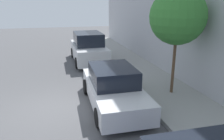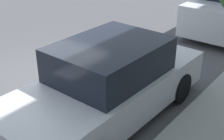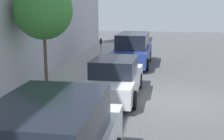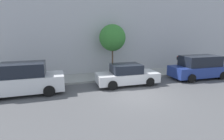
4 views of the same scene
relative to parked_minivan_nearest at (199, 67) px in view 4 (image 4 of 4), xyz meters
name	(u,v)px [view 4 (image 4 of 4)]	position (x,y,z in m)	size (l,w,h in m)	color
ground_plane	(138,96)	(-2.20, 6.65, -0.92)	(60.00, 60.00, 0.00)	#515154
sidewalk	(114,76)	(2.63, 6.65, -0.85)	(2.67, 32.00, 0.15)	#9E9E99
building_facade	(106,12)	(4.96, 6.65, 4.69)	(2.00, 32.00, 11.23)	#B7B7BC
parked_minivan_nearest	(199,67)	(0.00, 0.00, 0.00)	(2.03, 4.95, 1.90)	navy
parked_sedan_second	(127,75)	(0.10, 6.45, -0.20)	(1.92, 4.54, 1.54)	silver
parked_suv_third	(24,80)	(0.21, 13.30, 0.01)	(2.08, 4.81, 1.98)	silver
parking_meter_near	(177,63)	(1.75, 0.86, 0.16)	(0.11, 0.15, 1.52)	#ADADB2
street_tree	(112,38)	(2.78, 6.71, 2.40)	(2.22, 2.22, 4.29)	brown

